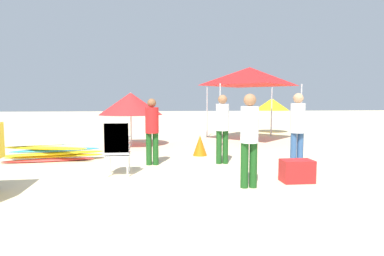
# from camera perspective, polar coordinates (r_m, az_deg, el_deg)

# --- Properties ---
(ground) EXTENTS (80.00, 80.00, 0.00)m
(ground) POSITION_cam_1_polar(r_m,az_deg,el_deg) (5.46, -13.63, -11.78)
(ground) COLOR beige
(stacked_plastic_chairs) EXTENTS (0.48, 0.48, 1.20)m
(stacked_plastic_chairs) POSITION_cam_1_polar(r_m,az_deg,el_deg) (6.65, -13.42, -2.60)
(stacked_plastic_chairs) COLOR white
(stacked_plastic_chairs) RESTS_ON ground
(surfboard_pile) EXTENTS (2.56, 0.90, 0.48)m
(surfboard_pile) POSITION_cam_1_polar(r_m,az_deg,el_deg) (8.88, -24.27, -4.01)
(surfboard_pile) COLOR red
(surfboard_pile) RESTS_ON ground
(lifeguard_near_left) EXTENTS (0.32, 0.32, 1.68)m
(lifeguard_near_left) POSITION_cam_1_polar(r_m,az_deg,el_deg) (5.66, 10.37, -1.11)
(lifeguard_near_left) COLOR #194C19
(lifeguard_near_left) RESTS_ON ground
(lifeguard_near_center) EXTENTS (0.32, 0.32, 1.70)m
(lifeguard_near_center) POSITION_cam_1_polar(r_m,az_deg,el_deg) (7.74, 5.53, 0.68)
(lifeguard_near_center) COLOR #194C19
(lifeguard_near_center) RESTS_ON ground
(lifeguard_near_right) EXTENTS (0.32, 0.32, 1.61)m
(lifeguard_near_right) POSITION_cam_1_polar(r_m,az_deg,el_deg) (7.62, -7.27, 0.15)
(lifeguard_near_right) COLOR #194C19
(lifeguard_near_right) RESTS_ON ground
(lifeguard_far_right) EXTENTS (0.32, 0.32, 1.73)m
(lifeguard_far_right) POSITION_cam_1_polar(r_m,az_deg,el_deg) (7.46, 18.60, 0.39)
(lifeguard_far_right) COLOR #33598C
(lifeguard_far_right) RESTS_ON ground
(popup_canopy) EXTENTS (2.88, 2.88, 2.82)m
(popup_canopy) POSITION_cam_1_polar(r_m,az_deg,el_deg) (12.31, 10.42, 9.18)
(popup_canopy) COLOR #B2B2B7
(popup_canopy) RESTS_ON ground
(beach_umbrella_left) EXTENTS (1.65, 1.65, 1.66)m
(beach_umbrella_left) POSITION_cam_1_polar(r_m,az_deg,el_deg) (15.67, 14.28, 4.18)
(beach_umbrella_left) COLOR beige
(beach_umbrella_left) RESTS_ON ground
(beach_umbrella_mid) EXTENTS (2.16, 2.16, 1.83)m
(beach_umbrella_mid) POSITION_cam_1_polar(r_m,az_deg,el_deg) (10.93, -11.06, 4.35)
(beach_umbrella_mid) COLOR beige
(beach_umbrella_mid) RESTS_ON ground
(traffic_cone_near) EXTENTS (0.40, 0.40, 0.58)m
(traffic_cone_near) POSITION_cam_1_polar(r_m,az_deg,el_deg) (8.93, 1.46, -3.18)
(traffic_cone_near) COLOR orange
(traffic_cone_near) RESTS_ON ground
(cooler_box) EXTENTS (0.59, 0.38, 0.43)m
(cooler_box) POSITION_cam_1_polar(r_m,az_deg,el_deg) (6.41, 18.51, -7.40)
(cooler_box) COLOR red
(cooler_box) RESTS_ON ground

